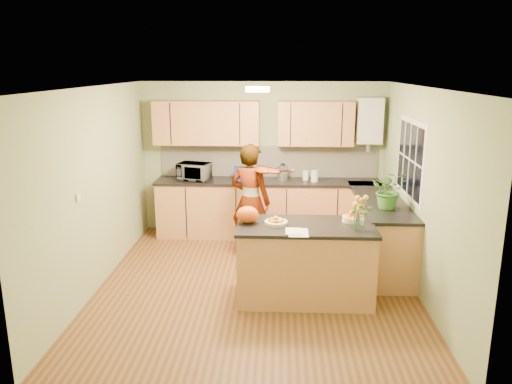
{
  "coord_description": "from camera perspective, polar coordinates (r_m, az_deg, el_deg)",
  "views": [
    {
      "loc": [
        0.27,
        -5.94,
        2.73
      ],
      "look_at": [
        -0.03,
        0.5,
        1.11
      ],
      "focal_mm": 35.0,
      "sensor_mm": 36.0,
      "label": 1
    }
  ],
  "objects": [
    {
      "name": "orange_bowl",
      "position": [
        6.07,
        10.85,
        -2.85
      ],
      "size": [
        0.22,
        0.22,
        0.13
      ],
      "color": "#F3E8C3",
      "rests_on": "peninsula_island"
    },
    {
      "name": "flower_vase",
      "position": [
        5.7,
        11.91,
        -1.49
      ],
      "size": [
        0.24,
        0.24,
        0.45
      ],
      "rotation": [
        0.0,
        0.0,
        0.16
      ],
      "color": "silver",
      "rests_on": "peninsula_island"
    },
    {
      "name": "jar_white",
      "position": [
        8.02,
        6.72,
        1.82
      ],
      "size": [
        0.16,
        0.16,
        0.18
      ],
      "primitive_type": "cylinder",
      "rotation": [
        0.0,
        0.0,
        0.39
      ],
      "color": "white",
      "rests_on": "back_counter"
    },
    {
      "name": "orange_bag",
      "position": [
        5.91,
        -0.98,
        -2.6
      ],
      "size": [
        0.33,
        0.31,
        0.2
      ],
      "primitive_type": "ellipsoid",
      "rotation": [
        0.0,
        0.0,
        0.42
      ],
      "color": "#EB5B13",
      "rests_on": "peninsula_island"
    },
    {
      "name": "papers",
      "position": [
        5.6,
        4.85,
        -4.62
      ],
      "size": [
        0.22,
        0.3,
        0.01
      ],
      "primitive_type": "cube",
      "color": "white",
      "rests_on": "peninsula_island"
    },
    {
      "name": "boiler",
      "position": [
        8.2,
        12.81,
        7.96
      ],
      "size": [
        0.4,
        0.3,
        0.86
      ],
      "color": "white",
      "rests_on": "wall_back"
    },
    {
      "name": "upper_cabinets",
      "position": [
        8.08,
        -0.54,
        7.89
      ],
      "size": [
        3.2,
        0.34,
        0.7
      ],
      "color": "#C17F4D",
      "rests_on": "wall_back"
    },
    {
      "name": "ceiling",
      "position": [
        5.95,
        0.04,
        11.92
      ],
      "size": [
        4.0,
        4.5,
        0.02
      ],
      "primitive_type": "cube",
      "color": "white",
      "rests_on": "wall_back"
    },
    {
      "name": "wall_left",
      "position": [
        6.53,
        -17.78,
        0.35
      ],
      "size": [
        0.02,
        4.5,
        2.5
      ],
      "primitive_type": "cube",
      "color": "#9FAF7D",
      "rests_on": "floor"
    },
    {
      "name": "violin",
      "position": [
        6.86,
        0.91,
        2.5
      ],
      "size": [
        0.7,
        0.61,
        0.17
      ],
      "primitive_type": null,
      "rotation": [
        0.17,
        0.0,
        -0.61
      ],
      "color": "#501405",
      "rests_on": "violinist"
    },
    {
      "name": "light_switch",
      "position": [
        5.97,
        -19.64,
        -0.57
      ],
      "size": [
        0.02,
        0.09,
        0.09
      ],
      "primitive_type": "cube",
      "color": "white",
      "rests_on": "wall_left"
    },
    {
      "name": "potted_plant",
      "position": [
        6.63,
        15.01,
        0.23
      ],
      "size": [
        0.5,
        0.45,
        0.5
      ],
      "primitive_type": "imported",
      "rotation": [
        0.0,
        0.0,
        -0.15
      ],
      "color": "#387828",
      "rests_on": "right_counter"
    },
    {
      "name": "splashback",
      "position": [
        8.32,
        1.43,
        3.54
      ],
      "size": [
        3.6,
        0.02,
        0.52
      ],
      "primitive_type": "cube",
      "color": "beige",
      "rests_on": "back_counter"
    },
    {
      "name": "floor",
      "position": [
        6.54,
        0.03,
        -10.53
      ],
      "size": [
        4.5,
        4.5,
        0.0
      ],
      "primitive_type": "plane",
      "color": "#543618",
      "rests_on": "ground"
    },
    {
      "name": "ceiling_lamp",
      "position": [
        6.25,
        0.16,
        11.67
      ],
      "size": [
        0.3,
        0.3,
        0.07
      ],
      "color": "#FFEABF",
      "rests_on": "ceiling"
    },
    {
      "name": "back_counter",
      "position": [
        8.21,
        1.36,
        -1.84
      ],
      "size": [
        3.64,
        0.62,
        0.94
      ],
      "color": "#C17F4D",
      "rests_on": "floor"
    },
    {
      "name": "jar_cream",
      "position": [
        8.13,
        5.72,
        1.9
      ],
      "size": [
        0.11,
        0.11,
        0.15
      ],
      "primitive_type": "cylinder",
      "rotation": [
        0.0,
        0.0,
        -0.18
      ],
      "color": "#F3E8C3",
      "rests_on": "back_counter"
    },
    {
      "name": "wall_right",
      "position": [
        6.36,
        18.34,
        -0.06
      ],
      "size": [
        0.02,
        4.5,
        2.5
      ],
      "primitive_type": "cube",
      "color": "#9FAF7D",
      "rests_on": "floor"
    },
    {
      "name": "window_right",
      "position": [
        6.86,
        17.17,
        3.6
      ],
      "size": [
        0.01,
        1.3,
        1.05
      ],
      "color": "white",
      "rests_on": "wall_right"
    },
    {
      "name": "peninsula_island",
      "position": [
        6.05,
        5.61,
        -7.92
      ],
      "size": [
        1.62,
        0.83,
        0.93
      ],
      "color": "#C17F4D",
      "rests_on": "floor"
    },
    {
      "name": "kettle",
      "position": [
        8.1,
        3.05,
        2.31
      ],
      "size": [
        0.17,
        0.17,
        0.33
      ],
      "rotation": [
        0.0,
        0.0,
        -0.18
      ],
      "color": "silver",
      "rests_on": "back_counter"
    },
    {
      "name": "fruit_dish",
      "position": [
        5.87,
        2.31,
        -3.35
      ],
      "size": [
        0.27,
        0.27,
        0.09
      ],
      "color": "#F3E8C3",
      "rests_on": "peninsula_island"
    },
    {
      "name": "wall_back",
      "position": [
        8.33,
        0.75,
        3.9
      ],
      "size": [
        4.0,
        0.02,
        2.5
      ],
      "primitive_type": "cube",
      "color": "#9FAF7D",
      "rests_on": "floor"
    },
    {
      "name": "microwave",
      "position": [
        8.15,
        -7.1,
        2.35
      ],
      "size": [
        0.57,
        0.46,
        0.28
      ],
      "primitive_type": "imported",
      "rotation": [
        0.0,
        0.0,
        -0.28
      ],
      "color": "white",
      "rests_on": "back_counter"
    },
    {
      "name": "violinist",
      "position": [
        7.2,
        -0.64,
        -1.07
      ],
      "size": [
        0.73,
        0.62,
        1.68
      ],
      "primitive_type": "imported",
      "rotation": [
        0.0,
        0.0,
        2.71
      ],
      "color": "#E2A68A",
      "rests_on": "floor"
    },
    {
      "name": "blue_box",
      "position": [
        8.06,
        -1.57,
        2.1
      ],
      "size": [
        0.28,
        0.2,
        0.22
      ],
      "primitive_type": "cube",
      "rotation": [
        0.0,
        0.0,
        0.02
      ],
      "color": "navy",
      "rests_on": "back_counter"
    },
    {
      "name": "wall_front",
      "position": [
        3.98,
        -1.47,
        -7.69
      ],
      "size": [
        4.0,
        0.02,
        2.5
      ],
      "primitive_type": "cube",
      "color": "#9FAF7D",
      "rests_on": "floor"
    },
    {
      "name": "right_counter",
      "position": [
        7.3,
        13.85,
        -4.33
      ],
      "size": [
        0.62,
        2.24,
        0.94
      ],
      "color": "#C17F4D",
      "rests_on": "floor"
    }
  ]
}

